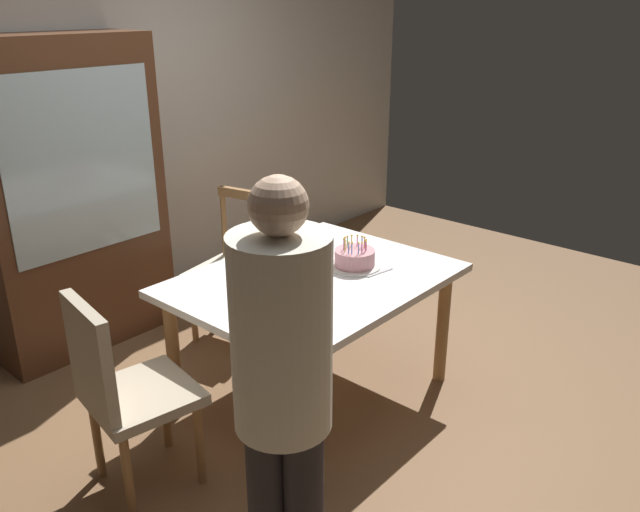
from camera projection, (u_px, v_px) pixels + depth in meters
ground at (314, 395)px, 3.66m from camera, size 6.40×6.40×0.00m
back_wall at (105, 124)px, 4.31m from camera, size 6.40×0.10×2.60m
dining_table at (314, 291)px, 3.42m from camera, size 1.41×1.08×0.73m
birthday_cake at (355, 259)px, 3.49m from camera, size 0.28×0.28×0.17m
plate_near_celebrant at (297, 315)px, 2.97m from camera, size 0.22×0.22×0.01m
plate_far_side at (271, 268)px, 3.49m from camera, size 0.22×0.22×0.01m
fork_near_celebrant at (271, 327)px, 2.86m from camera, size 0.18×0.05×0.01m
fork_far_side at (252, 278)px, 3.37m from camera, size 0.18×0.05×0.01m
fork_near_guest at (380, 273)px, 3.43m from camera, size 0.18×0.05×0.01m
chair_spindle_back at (232, 270)px, 4.15m from camera, size 0.52×0.52×0.95m
chair_upholstered at (121, 386)px, 2.78m from camera, size 0.51×0.51×0.95m
person_celebrant at (283, 387)px, 2.08m from camera, size 0.32×0.32×1.62m
china_cabinet at (69, 198)px, 3.93m from camera, size 1.10×0.45×1.90m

